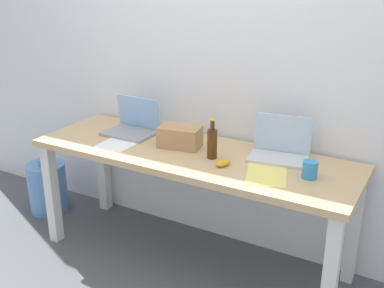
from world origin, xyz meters
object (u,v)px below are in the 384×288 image
Objects in this scene: laptop_left at (132,126)px; water_cooler_jug at (48,187)px; coffee_mug at (310,170)px; computer_mouse at (223,163)px; cardboard_box at (180,137)px; desk at (192,167)px; laptop_right at (280,149)px; beer_bottle at (212,143)px.

laptop_left is 0.99m from water_cooler_jug.
water_cooler_jug is (-2.01, 0.04, -0.60)m from coffee_mug.
computer_mouse is 0.40× the size of cardboard_box.
computer_mouse is 0.39m from cardboard_box.
cardboard_box reaches higher than desk.
laptop_right is 0.82× the size of water_cooler_jug.
computer_mouse is at bearing -4.37° from water_cooler_jug.
water_cooler_jug is (-0.78, -0.08, -0.60)m from laptop_left.
coffee_mug reaches higher than desk.
laptop_left is 0.74× the size of water_cooler_jug.
desk is 0.30m from computer_mouse.
cardboard_box is 0.58× the size of water_cooler_jug.
desk is at bearing 174.03° from computer_mouse.
cardboard_box reaches higher than computer_mouse.
coffee_mug is (0.47, 0.08, 0.03)m from computer_mouse.
beer_bottle reaches higher than coffee_mug.
beer_bottle is at bearing 160.65° from computer_mouse.
coffee_mug is (0.57, 0.00, -0.05)m from beer_bottle.
cardboard_box is 1.33m from water_cooler_jug.
laptop_left is 3.24× the size of computer_mouse.
cardboard_box is at bearing 1.12° from water_cooler_jug.
water_cooler_jug is at bearing 179.15° from desk.
laptop_left reaches higher than coffee_mug.
coffee_mug is at bearing -4.39° from cardboard_box.
laptop_right reaches higher than desk.
coffee_mug is (0.83, -0.06, -0.02)m from cardboard_box.
laptop_left is at bearing -176.43° from laptop_right.
desk is 19.89× the size of computer_mouse.
laptop_right reaches higher than coffee_mug.
beer_bottle is (-0.34, -0.19, 0.04)m from laptop_right.
cardboard_box is at bearing 175.61° from coffee_mug.
laptop_right is 1.42× the size of cardboard_box.
laptop_right is 0.61m from cardboard_box.
laptop_left is 1.00m from laptop_right.
desk is 8.45× the size of beer_bottle.
computer_mouse is at bearing -21.30° from desk.
coffee_mug is (1.23, -0.12, -0.00)m from laptop_left.
laptop_right reaches higher than computer_mouse.
computer_mouse is at bearing -131.97° from laptop_right.
water_cooler_jug is at bearing 178.23° from beer_bottle.
beer_bottle reaches higher than desk.
water_cooler_jug is (-1.55, 0.12, -0.57)m from computer_mouse.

